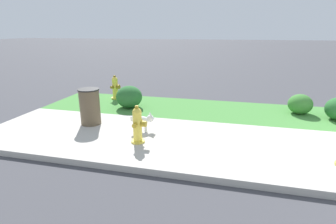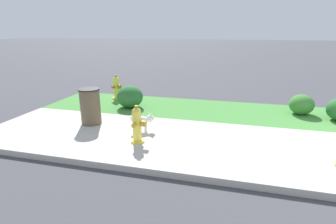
{
  "view_description": "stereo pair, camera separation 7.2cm",
  "coord_description": "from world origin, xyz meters",
  "px_view_note": "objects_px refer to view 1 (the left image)",
  "views": [
    {
      "loc": [
        -3.64,
        -4.88,
        2.18
      ],
      "look_at": [
        -4.99,
        0.63,
        0.4
      ],
      "focal_mm": 28.0,
      "sensor_mm": 36.0,
      "label": 1
    },
    {
      "loc": [
        -3.57,
        -4.86,
        2.18
      ],
      "look_at": [
        -4.99,
        0.63,
        0.4
      ],
      "focal_mm": 28.0,
      "sensor_mm": 36.0,
      "label": 2
    }
  ],
  "objects_px": {
    "fire_hydrant_near_corner": "(138,125)",
    "trash_bin": "(90,107)",
    "fire_hydrant_mid_block": "(115,88)",
    "shrub_bush_mid_verge": "(129,97)",
    "shrub_bush_near_lamp": "(300,104)",
    "small_white_dog": "(143,121)"
  },
  "relations": [
    {
      "from": "trash_bin",
      "to": "shrub_bush_near_lamp",
      "type": "bearing_deg",
      "value": 22.52
    },
    {
      "from": "fire_hydrant_mid_block",
      "to": "shrub_bush_near_lamp",
      "type": "height_order",
      "value": "fire_hydrant_mid_block"
    },
    {
      "from": "fire_hydrant_near_corner",
      "to": "small_white_dog",
      "type": "bearing_deg",
      "value": -168.05
    },
    {
      "from": "small_white_dog",
      "to": "shrub_bush_mid_verge",
      "type": "distance_m",
      "value": 1.98
    },
    {
      "from": "shrub_bush_mid_verge",
      "to": "trash_bin",
      "type": "bearing_deg",
      "value": -103.21
    },
    {
      "from": "small_white_dog",
      "to": "shrub_bush_mid_verge",
      "type": "xyz_separation_m",
      "value": [
        -1.0,
        1.71,
        0.07
      ]
    },
    {
      "from": "fire_hydrant_mid_block",
      "to": "trash_bin",
      "type": "xyz_separation_m",
      "value": [
        0.45,
        -2.39,
        0.06
      ]
    },
    {
      "from": "fire_hydrant_mid_block",
      "to": "fire_hydrant_near_corner",
      "type": "height_order",
      "value": "fire_hydrant_mid_block"
    },
    {
      "from": "shrub_bush_mid_verge",
      "to": "fire_hydrant_near_corner",
      "type": "bearing_deg",
      "value": -64.3
    },
    {
      "from": "shrub_bush_mid_verge",
      "to": "shrub_bush_near_lamp",
      "type": "xyz_separation_m",
      "value": [
        4.71,
        0.55,
        -0.05
      ]
    },
    {
      "from": "fire_hydrant_mid_block",
      "to": "shrub_bush_near_lamp",
      "type": "xyz_separation_m",
      "value": [
        5.53,
        -0.29,
        -0.11
      ]
    },
    {
      "from": "trash_bin",
      "to": "small_white_dog",
      "type": "bearing_deg",
      "value": -6.44
    },
    {
      "from": "small_white_dog",
      "to": "fire_hydrant_near_corner",
      "type": "bearing_deg",
      "value": -104.89
    },
    {
      "from": "fire_hydrant_near_corner",
      "to": "small_white_dog",
      "type": "xyz_separation_m",
      "value": [
        -0.11,
        0.6,
        -0.12
      ]
    },
    {
      "from": "fire_hydrant_near_corner",
      "to": "trash_bin",
      "type": "bearing_deg",
      "value": -115.64
    },
    {
      "from": "fire_hydrant_mid_block",
      "to": "fire_hydrant_near_corner",
      "type": "xyz_separation_m",
      "value": [
        1.93,
        -3.15,
        -0.0
      ]
    },
    {
      "from": "fire_hydrant_mid_block",
      "to": "trash_bin",
      "type": "height_order",
      "value": "trash_bin"
    },
    {
      "from": "fire_hydrant_near_corner",
      "to": "trash_bin",
      "type": "distance_m",
      "value": 1.66
    },
    {
      "from": "fire_hydrant_mid_block",
      "to": "trash_bin",
      "type": "bearing_deg",
      "value": 31.18
    },
    {
      "from": "small_white_dog",
      "to": "shrub_bush_mid_verge",
      "type": "height_order",
      "value": "shrub_bush_mid_verge"
    },
    {
      "from": "small_white_dog",
      "to": "shrub_bush_near_lamp",
      "type": "xyz_separation_m",
      "value": [
        3.71,
        2.26,
        0.02
      ]
    },
    {
      "from": "shrub_bush_near_lamp",
      "to": "trash_bin",
      "type": "bearing_deg",
      "value": -157.48
    }
  ]
}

